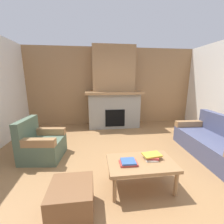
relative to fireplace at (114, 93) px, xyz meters
The scene contains 9 objects.
ground 2.87m from the fireplace, 90.00° to the right, with size 9.00×9.00×0.00m, color olive.
wall_back_wood_panel 0.42m from the fireplace, 90.00° to the left, with size 6.00×0.12×2.70m, color #997047.
fireplace is the anchor object (origin of this frame).
couch 3.17m from the fireplace, 51.43° to the right, with size 0.93×1.84×0.85m.
armchair 2.84m from the fireplace, 132.00° to the right, with size 0.84×0.84×0.85m.
coffee_table 3.22m from the fireplace, 89.93° to the right, with size 1.00×0.60×0.43m.
ottoman 3.74m from the fireplace, 105.76° to the right, with size 0.52×0.52×0.40m, color brown.
book_stack_near_edge 3.25m from the fireplace, 93.74° to the right, with size 0.26×0.19×0.05m.
book_stack_center 3.14m from the fireplace, 86.48° to the right, with size 0.30×0.25×0.07m.
Camera 1 is at (-0.68, -2.45, 1.65)m, focal length 23.90 mm.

